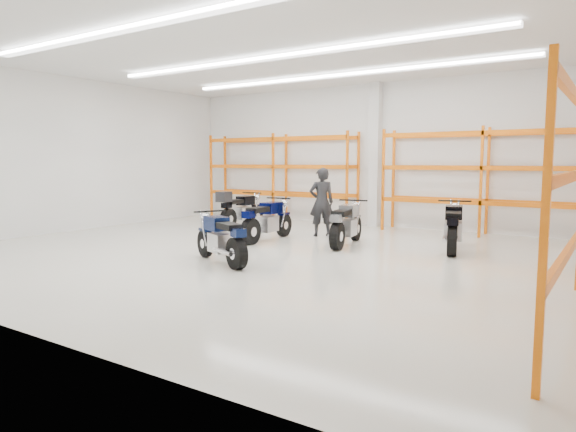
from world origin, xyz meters
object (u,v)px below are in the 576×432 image
Objects in this scene: motorcycle_back_d at (453,228)px; standing_man at (322,202)px; motorcycle_main at (222,240)px; structural_column at (375,155)px; motorcycle_back_c at (346,225)px; motorcycle_back_b at (266,221)px; motorcycle_back_a at (239,210)px.

standing_man is (-3.69, 0.40, 0.41)m from motorcycle_back_d.
standing_man reaches higher than motorcycle_main.
motorcycle_back_c is at bearing -75.82° from structural_column.
structural_column is at bearing -137.92° from standing_man.
motorcycle_back_d reaches higher than motorcycle_back_b.
standing_man is at bearing 139.91° from motorcycle_back_c.
motorcycle_back_c is 1.18× the size of standing_man.
motorcycle_back_b is 1.79m from standing_man.
motorcycle_back_b is at bearing -37.94° from motorcycle_back_a.
motorcycle_back_a is at bearing 142.06° from motorcycle_back_b.
motorcycle_back_d is at bearing -5.64° from motorcycle_back_a.
standing_man reaches higher than motorcycle_back_d.
motorcycle_main is 5.32m from motorcycle_back_d.
motorcycle_back_c is (2.07, 0.46, -0.00)m from motorcycle_back_b.
motorcycle_back_d reaches higher than motorcycle_main.
motorcycle_main is at bearing -107.83° from motorcycle_back_c.
motorcycle_back_d is at bearing 131.75° from standing_man.
motorcycle_back_b is at bearing 109.05° from motorcycle_main.
motorcycle_back_d is (2.40, 0.69, 0.02)m from motorcycle_back_c.
motorcycle_back_a is 4.61m from structural_column.
motorcycle_back_d is at bearing 14.35° from motorcycle_back_b.
motorcycle_main is 0.44× the size of structural_column.
motorcycle_back_a is 2.95m from motorcycle_back_b.
motorcycle_back_a is at bearing 162.86° from motorcycle_back_c.
motorcycle_back_a reaches higher than motorcycle_back_b.
motorcycle_main is at bearing -130.72° from motorcycle_back_d.
motorcycle_main is 0.87× the size of motorcycle_back_d.
motorcycle_back_a is 1.01× the size of motorcycle_back_b.
structural_column is (3.40, 2.60, 1.70)m from motorcycle_back_a.
structural_column reaches higher than motorcycle_main.
structural_column is (0.08, 7.30, 1.77)m from motorcycle_main.
motorcycle_back_a is (-3.33, 4.71, 0.07)m from motorcycle_main.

